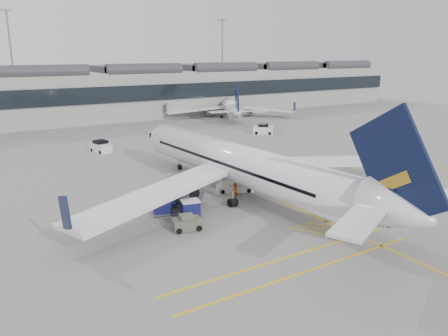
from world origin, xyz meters
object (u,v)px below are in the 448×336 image
airliner_main (243,165)px  belt_loader (234,186)px  ramp_agent_a (196,181)px  ramp_agent_b (235,190)px  pushback_tug (187,223)px  baggage_cart_a (172,192)px

airliner_main → belt_loader: bearing=80.2°
ramp_agent_a → ramp_agent_b: 5.43m
pushback_tug → airliner_main: bearing=40.2°
baggage_cart_a → ramp_agent_a: ramp_agent_a is taller
ramp_agent_b → ramp_agent_a: bearing=-101.4°
ramp_agent_b → pushback_tug: bearing=-3.0°
airliner_main → pushback_tug: airliner_main is taller
ramp_agent_b → pushback_tug: 10.16m
airliner_main → ramp_agent_b: (-0.93, 0.10, -2.69)m
airliner_main → ramp_agent_a: airliner_main is taller
airliner_main → pushback_tug: size_ratio=16.26×
ramp_agent_b → baggage_cart_a: bearing=-57.6°
airliner_main → ramp_agent_b: airliner_main is taller
belt_loader → ramp_agent_a: 4.51m
baggage_cart_a → ramp_agent_b: baggage_cart_a is taller
baggage_cart_a → pushback_tug: baggage_cart_a is taller
ramp_agent_a → baggage_cart_a: bearing=162.3°
airliner_main → ramp_agent_a: 6.46m
airliner_main → pushback_tug: (-9.57, -5.25, -2.92)m
baggage_cart_a → pushback_tug: bearing=-124.5°
belt_loader → pushback_tug: size_ratio=1.82×
pushback_tug → baggage_cart_a: bearing=85.2°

